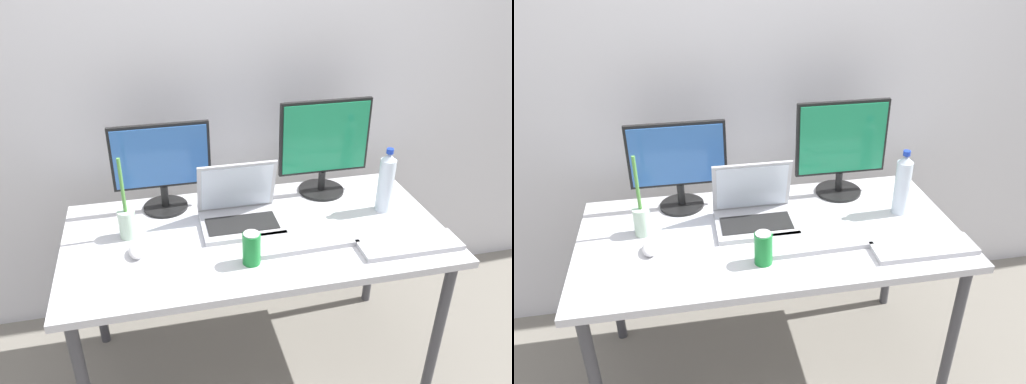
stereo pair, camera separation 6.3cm
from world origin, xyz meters
The scene contains 12 objects.
ground_plane centered at (0.00, 0.00, 0.00)m, with size 16.00×16.00×0.00m, color gray.
wall_back centered at (0.00, 0.59, 1.30)m, with size 7.00×0.08×2.60m, color silver.
work_desk centered at (0.00, 0.00, 0.67)m, with size 1.50×0.75×0.74m.
monitor_left centered at (-0.34, 0.27, 0.95)m, with size 0.41×0.19×0.38m.
monitor_center centered at (0.37, 0.27, 0.97)m, with size 0.41×0.21×0.43m.
laptop_silver centered at (-0.05, 0.09, 0.80)m, with size 0.32×0.25×0.25m.
keyboard_main centered at (0.17, -0.12, 0.75)m, with size 0.39×0.15×0.02m, color #B2B2B7.
keyboard_aux centered at (0.54, -0.24, 0.75)m, with size 0.39×0.13×0.02m, color #B2B2B7.
mouse_by_keyboard centered at (-0.47, -0.06, 0.76)m, with size 0.06×0.10×0.04m, color silver.
water_bottle centered at (0.57, 0.05, 0.87)m, with size 0.07×0.07×0.28m.
soda_can_near_keyboard centered at (-0.06, -0.20, 0.80)m, with size 0.07×0.07×0.13m.
bamboo_vase centered at (-0.50, 0.08, 0.81)m, with size 0.07×0.07×0.34m.
Camera 1 is at (-0.37, -1.64, 1.83)m, focal length 35.00 mm.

